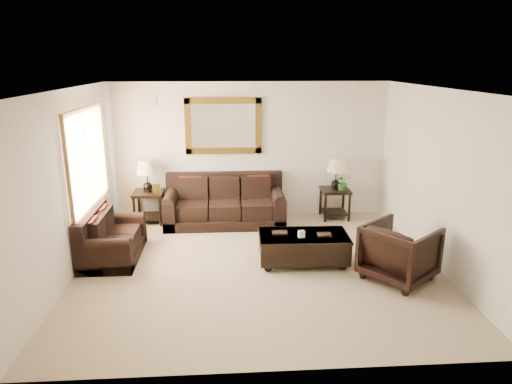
{
  "coord_description": "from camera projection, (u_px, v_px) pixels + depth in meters",
  "views": [
    {
      "loc": [
        -0.46,
        -6.48,
        3.08
      ],
      "look_at": [
        0.01,
        0.6,
        1.03
      ],
      "focal_mm": 32.0,
      "sensor_mm": 36.0,
      "label": 1
    }
  ],
  "objects": [
    {
      "name": "end_table_right",
      "position": [
        336.0,
        180.0,
        9.08
      ],
      "size": [
        0.56,
        0.56,
        1.23
      ],
      "color": "black",
      "rests_on": "room"
    },
    {
      "name": "air_vent",
      "position": [
        150.0,
        101.0,
        8.7
      ],
      "size": [
        0.25,
        0.02,
        0.18
      ],
      "primitive_type": "cube",
      "color": "#999999",
      "rests_on": "room"
    },
    {
      "name": "window",
      "position": [
        88.0,
        159.0,
        7.36
      ],
      "size": [
        0.07,
        1.96,
        1.66
      ],
      "color": "white",
      "rests_on": "room"
    },
    {
      "name": "armchair",
      "position": [
        400.0,
        250.0,
        6.58
      ],
      "size": [
        1.21,
        1.22,
        0.92
      ],
      "primitive_type": "imported",
      "rotation": [
        0.0,
        0.0,
        2.25
      ],
      "color": "black",
      "rests_on": "floor"
    },
    {
      "name": "potted_plant",
      "position": [
        343.0,
        184.0,
        9.0
      ],
      "size": [
        0.33,
        0.36,
        0.26
      ],
      "primitive_type": "imported",
      "rotation": [
        0.0,
        0.0,
        0.1
      ],
      "color": "#27501B",
      "rests_on": "end_table_right"
    },
    {
      "name": "coffee_table",
      "position": [
        303.0,
        245.0,
        7.15
      ],
      "size": [
        1.42,
        0.79,
        0.59
      ],
      "rotation": [
        0.0,
        0.0,
        -0.03
      ],
      "color": "black",
      "rests_on": "room"
    },
    {
      "name": "room",
      "position": [
        258.0,
        183.0,
        6.73
      ],
      "size": [
        5.51,
        5.01,
        2.71
      ],
      "color": "tan",
      "rests_on": "ground"
    },
    {
      "name": "mirror",
      "position": [
        223.0,
        126.0,
        8.92
      ],
      "size": [
        1.5,
        0.06,
        1.1
      ],
      "color": "#4E2E0F",
      "rests_on": "room"
    },
    {
      "name": "loveseat",
      "position": [
        110.0,
        241.0,
        7.34
      ],
      "size": [
        0.84,
        1.41,
        0.79
      ],
      "rotation": [
        0.0,
        0.0,
        1.57
      ],
      "color": "black",
      "rests_on": "room"
    },
    {
      "name": "end_table_left",
      "position": [
        148.0,
        182.0,
        8.83
      ],
      "size": [
        0.57,
        0.57,
        1.26
      ],
      "color": "black",
      "rests_on": "room"
    },
    {
      "name": "sofa",
      "position": [
        225.0,
        206.0,
        8.93
      ],
      "size": [
        2.3,
        0.99,
        0.94
      ],
      "color": "black",
      "rests_on": "room"
    }
  ]
}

